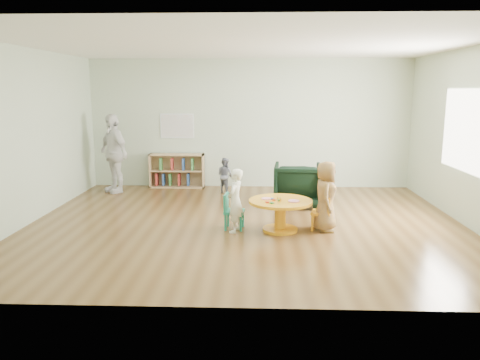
{
  "coord_description": "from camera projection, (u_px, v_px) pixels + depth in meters",
  "views": [
    {
      "loc": [
        0.19,
        -7.31,
        2.13
      ],
      "look_at": [
        -0.08,
        -0.3,
        0.78
      ],
      "focal_mm": 35.0,
      "sensor_mm": 36.0,
      "label": 1
    }
  ],
  "objects": [
    {
      "name": "armchair",
      "position": [
        297.0,
        184.0,
        8.73
      ],
      "size": [
        0.91,
        0.93,
        0.79
      ],
      "primitive_type": "imported",
      "rotation": [
        0.0,
        0.0,
        3.06
      ],
      "color": "black",
      "rests_on": "ground"
    },
    {
      "name": "child_right",
      "position": [
        326.0,
        196.0,
        7.11
      ],
      "size": [
        0.4,
        0.57,
        1.08
      ],
      "primitive_type": "imported",
      "rotation": [
        0.0,
        0.0,
        1.45
      ],
      "color": "gold",
      "rests_on": "ground"
    },
    {
      "name": "toddler",
      "position": [
        225.0,
        175.0,
        9.76
      ],
      "size": [
        0.46,
        0.45,
        0.75
      ],
      "primitive_type": "imported",
      "rotation": [
        0.0,
        0.0,
        2.45
      ],
      "color": "#17203A",
      "rests_on": "ground"
    },
    {
      "name": "room",
      "position": [
        247.0,
        106.0,
        7.23
      ],
      "size": [
        7.1,
        7.0,
        2.8
      ],
      "color": "brown",
      "rests_on": "ground"
    },
    {
      "name": "activity_table",
      "position": [
        280.0,
        210.0,
        7.13
      ],
      "size": [
        0.97,
        0.97,
        0.53
      ],
      "rotation": [
        0.0,
        0.0,
        0.12
      ],
      "color": "orange",
      "rests_on": "ground"
    },
    {
      "name": "bookshelf",
      "position": [
        177.0,
        171.0,
        10.38
      ],
      "size": [
        1.2,
        0.3,
        0.75
      ],
      "color": "tan",
      "rests_on": "ground"
    },
    {
      "name": "child_left",
      "position": [
        235.0,
        201.0,
        7.05
      ],
      "size": [
        0.33,
        0.41,
        0.97
      ],
      "primitive_type": "imported",
      "rotation": [
        0.0,
        0.0,
        -1.87
      ],
      "color": "white",
      "rests_on": "ground"
    },
    {
      "name": "alphabet_poster",
      "position": [
        177.0,
        126.0,
        10.32
      ],
      "size": [
        0.74,
        0.01,
        0.54
      ],
      "color": "white",
      "rests_on": "ground"
    },
    {
      "name": "adult_caretaker",
      "position": [
        114.0,
        153.0,
        9.79
      ],
      "size": [
        0.98,
        0.96,
        1.65
      ],
      "primitive_type": "imported",
      "rotation": [
        0.0,
        0.0,
        -0.76
      ],
      "color": "white",
      "rests_on": "ground"
    },
    {
      "name": "kid_chair_left",
      "position": [
        232.0,
        210.0,
        7.24
      ],
      "size": [
        0.33,
        0.33,
        0.56
      ],
      "rotation": [
        0.0,
        0.0,
        -1.68
      ],
      "color": "#178263",
      "rests_on": "ground"
    },
    {
      "name": "kid_chair_right",
      "position": [
        324.0,
        212.0,
        7.18
      ],
      "size": [
        0.36,
        0.36,
        0.54
      ],
      "rotation": [
        0.0,
        0.0,
        1.29
      ],
      "color": "orange",
      "rests_on": "ground"
    }
  ]
}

